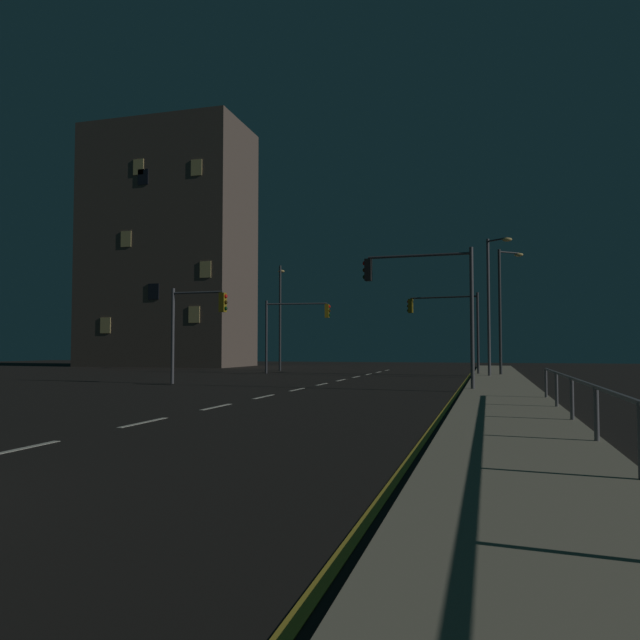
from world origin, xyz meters
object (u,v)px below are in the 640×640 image
Objects in this scene: street_lamp_corner at (280,309)px; traffic_light_near_right at (197,317)px; traffic_light_mid_left at (446,316)px; traffic_light_far_left at (424,289)px; street_lamp_far_end at (492,294)px; traffic_light_overhead_east at (295,321)px; street_lamp_median at (503,300)px; building_distant at (169,247)px.

traffic_light_near_right is at bearing -83.66° from street_lamp_corner.
street_lamp_corner is (-13.29, 4.65, 1.03)m from traffic_light_mid_left.
street_lamp_far_end reaches higher than traffic_light_far_left.
traffic_light_overhead_east is 5.84m from street_lamp_corner.
street_lamp_far_end is at bearing -106.87° from street_lamp_median.
street_lamp_far_end reaches higher than street_lamp_median.
street_lamp_far_end is at bearing 36.29° from traffic_light_near_right.
traffic_light_mid_left is 0.22× the size of building_distant.
building_distant is (-17.04, 26.86, 8.65)m from traffic_light_near_right.
traffic_light_far_left is 1.10× the size of traffic_light_mid_left.
traffic_light_overhead_east is at bearing -37.27° from building_distant.
traffic_light_mid_left is at bearing -19.29° from street_lamp_corner.
traffic_light_far_left reaches higher than traffic_light_near_right.
street_lamp_far_end is (2.95, -3.13, 1.11)m from traffic_light_mid_left.
building_distant is at bearing 134.80° from traffic_light_far_left.
traffic_light_near_right is 32.96m from building_distant.
street_lamp_far_end reaches higher than traffic_light_overhead_east.
street_lamp_median reaches higher than traffic_light_far_left.
traffic_light_near_right is 0.60× the size of street_lamp_median.
traffic_light_overhead_east is 0.98× the size of traffic_light_mid_left.
building_distant is at bearing 150.09° from street_lamp_corner.
traffic_light_overhead_east is at bearing 86.50° from traffic_light_near_right.
street_lamp_median is at bearing -11.45° from traffic_light_mid_left.
traffic_light_overhead_east is 0.62× the size of street_lamp_corner.
traffic_light_near_right is (-0.81, -13.27, -0.33)m from traffic_light_overhead_east.
traffic_light_near_right is 0.57× the size of street_lamp_corner.
traffic_light_far_left is 1.20× the size of traffic_light_near_right.
traffic_light_overhead_east is 13.30m from traffic_light_near_right.
traffic_light_far_left is 0.69× the size of street_lamp_corner.
traffic_light_mid_left is (-0.15, 15.38, -0.33)m from traffic_light_far_left.
street_lamp_corner is (-16.24, 7.78, -0.08)m from street_lamp_far_end.
traffic_light_near_right is at bearing 171.01° from traffic_light_far_left.
building_distant is at bearing 156.31° from street_lamp_median.
traffic_light_overhead_east is (-10.61, 15.08, -0.55)m from traffic_light_far_left.
street_lamp_corner is (-16.96, 5.39, 0.08)m from street_lamp_median.
street_lamp_far_end is 0.35× the size of building_distant.
building_distant is at bearing 142.73° from traffic_light_overhead_east.
building_distant is at bearing 154.85° from traffic_light_mid_left.
building_distant reaches higher than traffic_light_far_left.
traffic_light_mid_left is (10.45, 0.30, 0.22)m from traffic_light_overhead_east.
traffic_light_near_right is at bearing -57.60° from building_distant.
street_lamp_median is at bearing -23.69° from building_distant.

